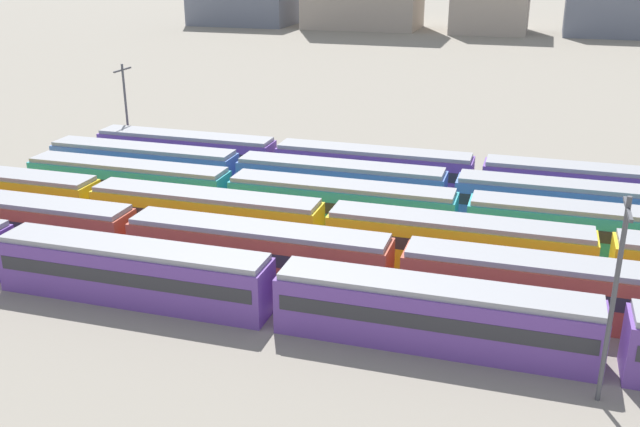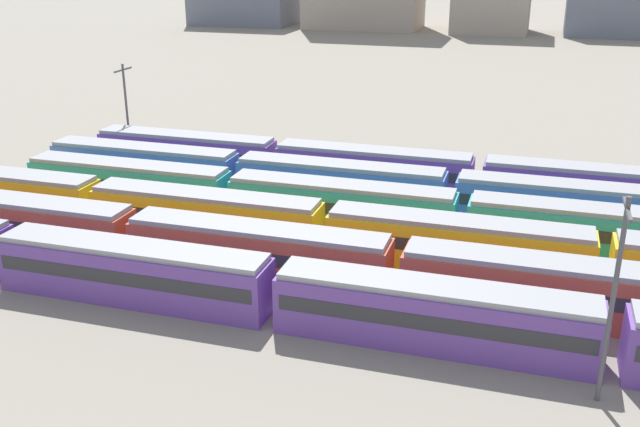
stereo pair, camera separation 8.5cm
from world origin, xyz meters
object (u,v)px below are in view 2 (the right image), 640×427
Objects in this scene: train_track_0 at (434,314)px; train_track_2 at (457,244)px; train_track_1 at (397,269)px; catenary_pole_3 at (126,105)px; train_track_5 at (478,178)px; catenary_pole_2 at (614,293)px.

train_track_2 is at bearing 89.86° from train_track_0.
train_track_1 is at bearing -121.26° from train_track_2.
train_track_5 is at bearing -4.84° from catenary_pole_3.
train_track_1 is at bearing 145.48° from catenary_pole_2.
train_track_1 is 6.97× the size of catenary_pole_2.
train_track_0 is 1.00× the size of train_track_2.
train_track_0 is 1.25× the size of train_track_5.
train_track_1 is 14.87m from catenary_pole_2.
catenary_pole_3 reaches higher than train_track_2.
train_track_2 is (0.03, 10.40, 0.00)m from train_track_0.
train_track_2 is (3.16, 5.20, 0.00)m from train_track_1.
train_track_0 is 6.07m from train_track_1.
train_track_5 is 30.46m from catenary_pole_2.
catenary_pole_3 is at bearing 152.97° from train_track_2.
catenary_pole_3 is at bearing 144.74° from catenary_pole_2.
catenary_pole_2 is 1.11× the size of catenary_pole_3.
train_track_0 is 9.67× the size of catenary_pole_3.
catenary_pole_3 is at bearing 141.53° from train_track_0.
train_track_1 is 41.28m from catenary_pole_3.
catenary_pole_2 is at bearing -57.02° from train_track_2.
train_track_1 is at bearing 121.05° from train_track_0.
train_track_0 is at bearing -89.91° from train_track_5.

